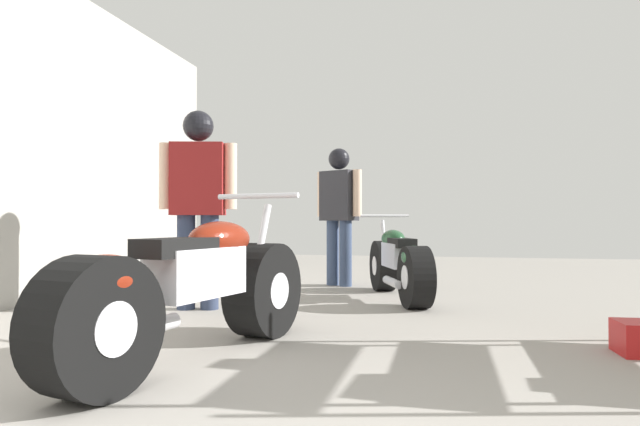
{
  "coord_description": "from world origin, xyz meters",
  "views": [
    {
      "loc": [
        0.75,
        -0.68,
        0.77
      ],
      "look_at": [
        -0.19,
        3.42,
        0.83
      ],
      "focal_mm": 30.75,
      "sensor_mm": 36.0,
      "label": 1
    }
  ],
  "objects_px": {
    "motorcycle_maroon_cruiser": "(193,291)",
    "mechanic_with_helmet": "(339,203)",
    "motorcycle_black_naked": "(399,264)",
    "mechanic_in_blue": "(198,190)"
  },
  "relations": [
    {
      "from": "motorcycle_maroon_cruiser",
      "to": "mechanic_in_blue",
      "type": "distance_m",
      "value": 1.96
    },
    {
      "from": "motorcycle_maroon_cruiser",
      "to": "motorcycle_black_naked",
      "type": "relative_size",
      "value": 1.16
    },
    {
      "from": "motorcycle_black_naked",
      "to": "mechanic_in_blue",
      "type": "bearing_deg",
      "value": -148.6
    },
    {
      "from": "motorcycle_maroon_cruiser",
      "to": "mechanic_with_helmet",
      "type": "height_order",
      "value": "mechanic_with_helmet"
    },
    {
      "from": "motorcycle_maroon_cruiser",
      "to": "motorcycle_black_naked",
      "type": "height_order",
      "value": "motorcycle_maroon_cruiser"
    },
    {
      "from": "mechanic_in_blue",
      "to": "mechanic_with_helmet",
      "type": "distance_m",
      "value": 2.18
    },
    {
      "from": "motorcycle_maroon_cruiser",
      "to": "mechanic_in_blue",
      "type": "height_order",
      "value": "mechanic_in_blue"
    },
    {
      "from": "motorcycle_maroon_cruiser",
      "to": "mechanic_with_helmet",
      "type": "xyz_separation_m",
      "value": [
        0.11,
        3.68,
        0.6
      ]
    },
    {
      "from": "motorcycle_maroon_cruiser",
      "to": "mechanic_with_helmet",
      "type": "relative_size",
      "value": 1.24
    },
    {
      "from": "motorcycle_maroon_cruiser",
      "to": "motorcycle_black_naked",
      "type": "xyz_separation_m",
      "value": [
        0.9,
        2.7,
        -0.04
      ]
    }
  ]
}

